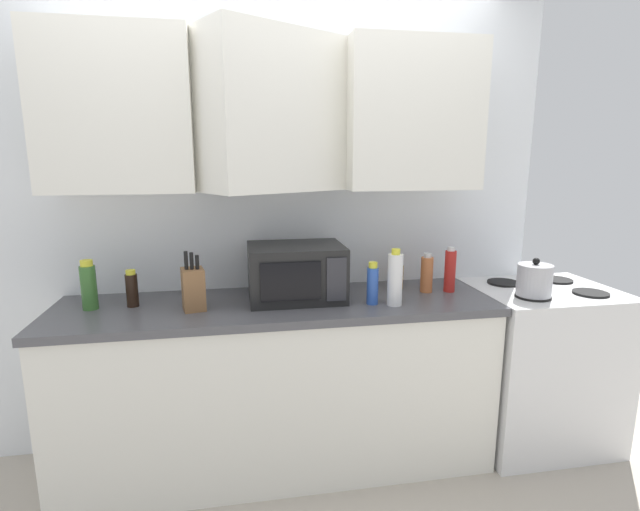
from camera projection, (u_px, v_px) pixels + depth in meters
name	position (u px, v px, depth m)	size (l,w,h in m)	color
wall_back_with_cabinets	(271.00, 166.00, 2.49)	(3.07, 0.63, 2.60)	white
counter_run	(279.00, 384.00, 2.50)	(2.20, 0.63, 0.90)	white
stove_range	(538.00, 364.00, 2.74)	(0.76, 0.64, 0.91)	silver
kettle	(534.00, 280.00, 2.46)	(0.17, 0.17, 0.20)	#B2B2B7
microwave	(296.00, 272.00, 2.43)	(0.48, 0.37, 0.28)	black
knife_block	(193.00, 288.00, 2.26)	(0.12, 0.14, 0.29)	brown
bottle_spice_jar	(427.00, 274.00, 2.56)	(0.07, 0.07, 0.21)	#BC6638
bottle_green_oil	(89.00, 286.00, 2.27)	(0.07, 0.07, 0.24)	#386B2D
bottle_white_jar	(395.00, 279.00, 2.33)	(0.07, 0.07, 0.28)	white
bottle_red_sauce	(450.00, 270.00, 2.57)	(0.06, 0.06, 0.25)	red
bottle_blue_cleaner	(373.00, 284.00, 2.35)	(0.06, 0.06, 0.21)	#2D56B7
bottle_soy_dark	(132.00, 289.00, 2.31)	(0.06, 0.06, 0.18)	black
bottle_amber_vinegar	(396.00, 276.00, 2.64)	(0.08, 0.08, 0.15)	#AD701E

